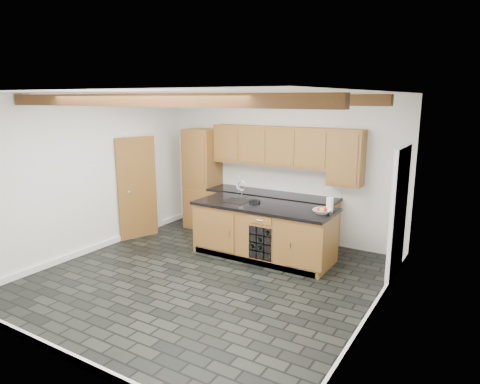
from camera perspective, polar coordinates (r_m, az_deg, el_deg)
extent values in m
plane|color=black|center=(6.76, -4.51, -11.41)|extent=(5.00, 5.00, 0.00)
plane|color=white|center=(8.44, 5.29, 3.34)|extent=(5.00, 0.00, 5.00)
plane|color=white|center=(8.03, -19.35, 2.22)|extent=(0.00, 5.00, 5.00)
plane|color=white|center=(5.29, 17.80, -2.70)|extent=(0.00, 5.00, 5.00)
plane|color=white|center=(6.18, -4.96, 13.07)|extent=(5.00, 5.00, 0.00)
cube|color=#523315|center=(5.26, -12.84, 11.84)|extent=(4.90, 0.15, 0.15)
cube|color=#523315|center=(6.67, -1.84, 12.20)|extent=(4.90, 0.15, 0.15)
cube|color=white|center=(8.34, -18.60, -6.95)|extent=(0.04, 5.00, 0.10)
cube|color=white|center=(5.78, 16.69, -15.70)|extent=(0.04, 5.00, 0.10)
cube|color=white|center=(5.17, -21.80, -19.71)|extent=(5.00, 0.04, 0.10)
cube|color=white|center=(8.94, -12.65, 1.13)|extent=(0.06, 0.94, 2.04)
cube|color=brown|center=(8.59, -13.53, 0.50)|extent=(0.31, 0.77, 2.00)
cube|color=white|center=(6.81, 20.37, -2.86)|extent=(0.06, 0.98, 2.04)
cube|color=black|center=(6.82, 20.56, -3.05)|extent=(0.02, 0.86, 1.96)
cube|color=brown|center=(9.09, -4.98, 1.76)|extent=(0.65, 0.60, 2.10)
cube|color=brown|center=(8.39, 4.11, -3.40)|extent=(2.60, 0.60, 0.88)
cube|color=black|center=(8.28, 4.16, -0.31)|extent=(2.64, 0.62, 0.05)
cube|color=white|center=(8.47, 5.08, 1.94)|extent=(2.60, 0.02, 0.52)
cube|color=brown|center=(8.28, 4.04, 6.16)|extent=(2.40, 0.35, 0.75)
cube|color=brown|center=(7.73, 13.98, 4.44)|extent=(0.60, 0.35, 1.00)
cube|color=brown|center=(7.48, 3.16, -5.37)|extent=(2.40, 0.90, 0.88)
cube|color=black|center=(7.35, 3.20, -1.92)|extent=(2.46, 0.96, 0.05)
cube|color=brown|center=(7.45, -3.43, -5.13)|extent=(0.80, 0.02, 0.70)
cube|color=brown|center=(6.69, 8.51, -7.32)|extent=(0.60, 0.02, 0.70)
cube|color=black|center=(7.16, 3.25, -6.56)|extent=(0.42, 0.30, 0.56)
cylinder|color=black|center=(7.15, 3.09, -7.18)|extent=(0.07, 0.26, 0.07)
cylinder|color=black|center=(7.21, 2.11, -6.99)|extent=(0.07, 0.26, 0.07)
cylinder|color=black|center=(7.10, 3.11, -6.11)|extent=(0.07, 0.26, 0.07)
cylinder|color=black|center=(7.00, 4.14, -5.21)|extent=(0.07, 0.26, 0.07)
cube|color=black|center=(7.62, -0.45, -1.24)|extent=(0.45, 0.40, 0.02)
cylinder|color=silver|center=(7.74, 0.25, -0.22)|extent=(0.02, 0.02, 0.20)
torus|color=silver|center=(7.71, 0.25, 0.79)|extent=(0.18, 0.02, 0.18)
cylinder|color=silver|center=(7.79, -0.25, -0.58)|extent=(0.02, 0.02, 0.08)
cylinder|color=silver|center=(7.71, 0.76, -0.72)|extent=(0.02, 0.02, 0.08)
cube|color=black|center=(7.51, 1.97, -1.25)|extent=(0.19, 0.13, 0.04)
cylinder|color=black|center=(7.50, 1.97, -1.05)|extent=(0.12, 0.12, 0.01)
imported|color=beige|center=(6.91, 10.89, -2.55)|extent=(0.32, 0.32, 0.07)
sphere|color=#AA162C|center=(6.89, 11.29, -2.29)|extent=(0.07, 0.07, 0.07)
sphere|color=orange|center=(6.94, 11.16, -2.17)|extent=(0.07, 0.07, 0.07)
sphere|color=olive|center=(6.94, 10.68, -2.15)|extent=(0.07, 0.07, 0.07)
sphere|color=red|center=(6.89, 10.50, -2.25)|extent=(0.07, 0.07, 0.07)
sphere|color=yellow|center=(6.85, 10.87, -2.35)|extent=(0.07, 0.07, 0.07)
cylinder|color=white|center=(7.04, 11.88, -1.66)|extent=(0.11, 0.11, 0.23)
imported|color=white|center=(8.65, -0.26, 0.74)|extent=(0.10, 0.10, 0.08)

